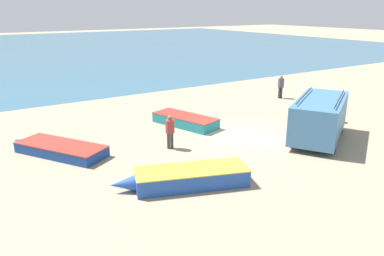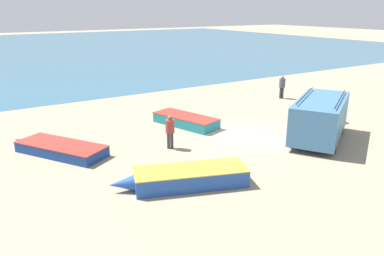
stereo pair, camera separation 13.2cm
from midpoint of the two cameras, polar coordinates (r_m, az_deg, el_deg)
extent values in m
plane|color=gray|center=(19.79, 7.15, -1.23)|extent=(200.00, 200.00, 0.00)
cube|color=#33607A|center=(67.74, -22.44, 11.09)|extent=(120.00, 80.00, 0.01)
cube|color=teal|center=(19.80, 19.11, 1.56)|extent=(5.39, 4.39, 1.84)
cube|color=black|center=(22.39, 19.96, 1.93)|extent=(1.09, 1.74, 0.83)
cube|color=#1E232D|center=(22.06, 20.22, 4.51)|extent=(1.01, 1.64, 0.59)
cylinder|color=black|center=(21.64, 17.06, 0.75)|extent=(0.72, 0.55, 0.70)
cylinder|color=black|center=(21.44, 21.96, 0.06)|extent=(0.72, 0.55, 0.70)
cylinder|color=black|center=(18.72, 15.32, -1.73)|extent=(0.72, 0.55, 0.70)
cylinder|color=black|center=(18.49, 20.98, -2.56)|extent=(0.72, 0.55, 0.70)
cylinder|color=black|center=(19.67, 17.02, 4.80)|extent=(3.56, 2.14, 0.05)
cylinder|color=black|center=(19.47, 21.83, 4.17)|extent=(3.56, 2.14, 0.05)
cube|color=#1E757F|center=(21.37, -0.79, 1.11)|extent=(2.53, 4.13, 0.54)
cone|color=#1E757F|center=(22.93, -5.25, 2.21)|extent=(0.74, 0.97, 0.51)
cube|color=#B22D23|center=(21.31, -0.79, 1.64)|extent=(1.32, 0.59, 0.05)
cube|color=#B22D23|center=(21.29, -0.79, 1.86)|extent=(2.55, 4.17, 0.04)
cube|color=navy|center=(18.20, -19.07, -3.07)|extent=(3.58, 4.46, 0.46)
cone|color=navy|center=(20.06, -24.41, -1.79)|extent=(0.87, 1.03, 0.44)
cube|color=#B22D23|center=(18.14, -19.12, -2.58)|extent=(1.32, 0.92, 0.05)
cube|color=#B22D23|center=(18.11, -19.15, -2.33)|extent=(3.61, 4.50, 0.04)
cube|color=#234CA3|center=(14.25, 0.06, -7.53)|extent=(4.44, 2.77, 0.63)
cone|color=#234CA3|center=(13.97, -10.37, -8.39)|extent=(1.07, 0.87, 0.60)
cube|color=gold|center=(14.15, 0.06, -6.62)|extent=(0.63, 1.31, 0.05)
cube|color=gold|center=(14.11, 0.06, -6.30)|extent=(4.48, 2.79, 0.04)
cylinder|color=#38383D|center=(23.57, 20.43, 1.97)|extent=(0.16, 0.16, 0.86)
cylinder|color=#38383D|center=(23.45, 20.11, 1.93)|extent=(0.16, 0.16, 0.86)
cylinder|color=silver|center=(23.33, 20.47, 3.77)|extent=(0.47, 0.47, 0.68)
sphere|color=tan|center=(23.23, 20.59, 4.86)|extent=(0.23, 0.23, 0.23)
cylinder|color=#38383D|center=(17.88, -2.87, -1.88)|extent=(0.15, 0.15, 0.79)
cylinder|color=#38383D|center=(17.84, -3.39, -1.93)|extent=(0.15, 0.15, 0.79)
cylinder|color=#993833|center=(17.63, -3.17, 0.26)|extent=(0.43, 0.43, 0.63)
sphere|color=#8C664C|center=(17.51, -3.19, 1.57)|extent=(0.21, 0.21, 0.21)
cylinder|color=#38383D|center=(28.61, 13.45, 5.23)|extent=(0.15, 0.15, 0.83)
cylinder|color=#38383D|center=(28.69, 13.76, 5.24)|extent=(0.15, 0.15, 0.83)
cylinder|color=#424C5B|center=(28.50, 13.72, 6.68)|extent=(0.45, 0.45, 0.65)
sphere|color=tan|center=(28.43, 13.78, 7.55)|extent=(0.22, 0.22, 0.22)
camera|label=1|loc=(0.07, -89.79, 0.07)|focal=35.00mm
camera|label=2|loc=(0.07, 90.21, -0.07)|focal=35.00mm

